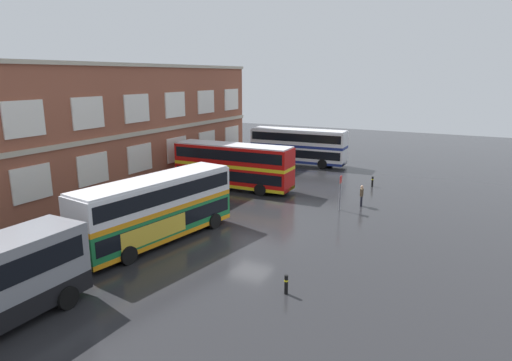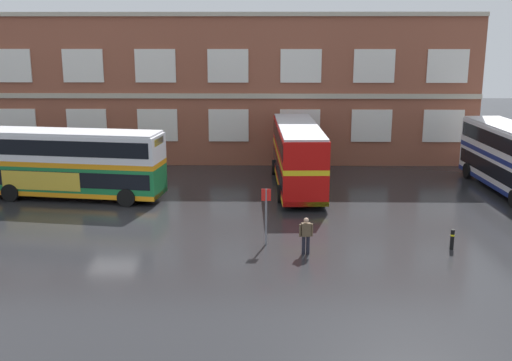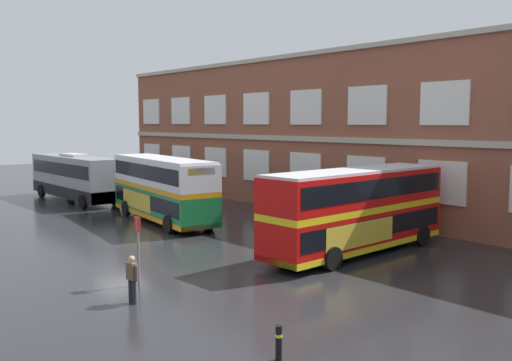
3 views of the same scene
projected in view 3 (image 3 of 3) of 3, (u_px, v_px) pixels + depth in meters
ground_plane at (154, 235)px, 31.14m from camera, size 120.00×120.00×0.00m
brick_terminal_building at (344, 135)px, 40.80m from camera, size 47.23×8.19×11.09m
double_decker_near at (163, 188)px, 35.29m from camera, size 11.25×4.07×4.07m
double_decker_middle at (357, 209)px, 26.65m from camera, size 3.17×11.09×4.07m
touring_coach at (75, 177)px, 44.70m from camera, size 12.00×2.89×3.80m
waiting_passenger at (132, 277)px, 19.31m from camera, size 0.64×0.29×1.70m
bus_stand_flag at (138, 244)px, 21.37m from camera, size 0.44×0.10×2.70m
safety_bollard_east at (279, 342)px, 14.70m from camera, size 0.19×0.19×0.95m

